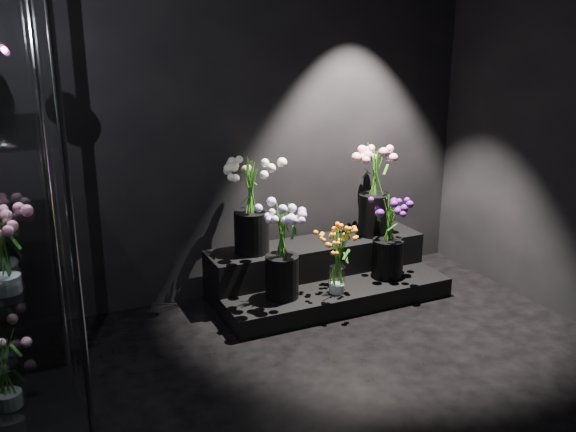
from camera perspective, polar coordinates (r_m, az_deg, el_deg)
floor at (r=3.59m, az=7.06°, el=-18.23°), size 4.00×4.00×0.00m
wall_back at (r=4.78m, az=-5.20°, el=9.01°), size 4.00×0.00×4.00m
display_riser at (r=5.03m, az=3.09°, el=-5.16°), size 1.76×0.78×0.39m
bouquet_orange_bells at (r=4.65m, az=4.43°, el=-3.93°), size 0.29×0.29×0.49m
bouquet_lilac at (r=4.52m, az=-0.55°, el=-2.66°), size 0.43×0.43×0.69m
bouquet_purple at (r=4.96m, az=8.96°, el=-1.51°), size 0.41×0.41×0.64m
bouquet_cream_roses at (r=4.71m, az=-3.30°, el=1.60°), size 0.47×0.47×0.75m
bouquet_pink_roses at (r=5.14m, az=7.75°, el=2.88°), size 0.37×0.37×0.76m
bouquet_case_pink at (r=3.03m, az=-24.19°, el=-2.37°), size 0.33×0.33×0.42m
bouquet_case_base_pink at (r=3.71m, az=-23.92°, el=-12.15°), size 0.42×0.42×0.44m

